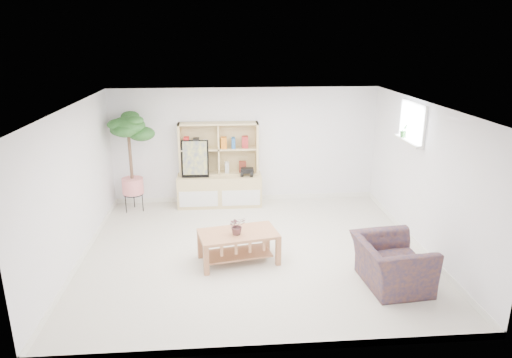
{
  "coord_description": "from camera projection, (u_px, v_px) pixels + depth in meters",
  "views": [
    {
      "loc": [
        -0.52,
        -6.78,
        3.39
      ],
      "look_at": [
        0.05,
        0.33,
        1.15
      ],
      "focal_mm": 32.0,
      "sensor_mm": 36.0,
      "label": 1
    }
  ],
  "objects": [
    {
      "name": "coffee_table",
      "position": [
        238.0,
        247.0,
        7.12
      ],
      "size": [
        1.3,
        0.88,
        0.49
      ],
      "primitive_type": null,
      "rotation": [
        0.0,
        0.0,
        0.2
      ],
      "color": "#9C6A44",
      "rests_on": "floor"
    },
    {
      "name": "armchair",
      "position": [
        392.0,
        260.0,
        6.39
      ],
      "size": [
        1.0,
        1.12,
        0.77
      ],
      "primitive_type": "imported",
      "rotation": [
        0.0,
        0.0,
        1.66
      ],
      "color": "#1A2146",
      "rests_on": "floor"
    },
    {
      "name": "toy_truck",
      "position": [
        247.0,
        171.0,
        9.33
      ],
      "size": [
        0.39,
        0.29,
        0.19
      ],
      "primitive_type": null,
      "rotation": [
        0.0,
        0.0,
        -0.13
      ],
      "color": "black",
      "rests_on": "storage_unit"
    },
    {
      "name": "poster",
      "position": [
        195.0,
        159.0,
        9.18
      ],
      "size": [
        0.55,
        0.14,
        0.76
      ],
      "primitive_type": null,
      "rotation": [
        0.0,
        0.0,
        -0.02
      ],
      "color": "#FFF440",
      "rests_on": "storage_unit"
    },
    {
      "name": "walls",
      "position": [
        254.0,
        182.0,
        7.14
      ],
      "size": [
        5.51,
        5.01,
        2.4
      ],
      "color": "white",
      "rests_on": "floor"
    },
    {
      "name": "table_plant",
      "position": [
        237.0,
        226.0,
        6.94
      ],
      "size": [
        0.31,
        0.29,
        0.28
      ],
      "primitive_type": "imported",
      "rotation": [
        0.0,
        0.0,
        0.34
      ],
      "color": "#124F1E",
      "rests_on": "coffee_table"
    },
    {
      "name": "floor",
      "position": [
        255.0,
        252.0,
        7.5
      ],
      "size": [
        5.5,
        5.0,
        0.01
      ],
      "primitive_type": "cube",
      "color": "beige",
      "rests_on": "ground"
    },
    {
      "name": "window",
      "position": [
        413.0,
        122.0,
        7.68
      ],
      "size": [
        0.1,
        0.98,
        0.68
      ],
      "primitive_type": null,
      "color": "silver",
      "rests_on": "walls"
    },
    {
      "name": "window_sill",
      "position": [
        408.0,
        141.0,
        7.77
      ],
      "size": [
        0.14,
        1.0,
        0.04
      ],
      "primitive_type": "cube",
      "color": "white",
      "rests_on": "walls"
    },
    {
      "name": "floor_tree",
      "position": [
        131.0,
        163.0,
        8.97
      ],
      "size": [
        0.94,
        0.94,
        2.0
      ],
      "primitive_type": null,
      "rotation": [
        0.0,
        0.0,
        -0.34
      ],
      "color": "#17511C",
      "rests_on": "floor"
    },
    {
      "name": "storage_unit",
      "position": [
        219.0,
        165.0,
        9.33
      ],
      "size": [
        1.72,
        0.58,
        1.72
      ],
      "primitive_type": null,
      "color": "tan",
      "rests_on": "floor"
    },
    {
      "name": "baseboard",
      "position": [
        255.0,
        249.0,
        7.49
      ],
      "size": [
        5.5,
        5.0,
        0.1
      ],
      "primitive_type": null,
      "color": "white",
      "rests_on": "floor"
    },
    {
      "name": "sill_plant",
      "position": [
        404.0,
        130.0,
        7.92
      ],
      "size": [
        0.16,
        0.15,
        0.24
      ],
      "primitive_type": "imported",
      "rotation": [
        0.0,
        0.0,
        0.37
      ],
      "color": "#17511C",
      "rests_on": "window_sill"
    },
    {
      "name": "ceiling",
      "position": [
        254.0,
        106.0,
        6.78
      ],
      "size": [
        5.5,
        5.0,
        0.01
      ],
      "primitive_type": "cube",
      "color": "silver",
      "rests_on": "walls"
    }
  ]
}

